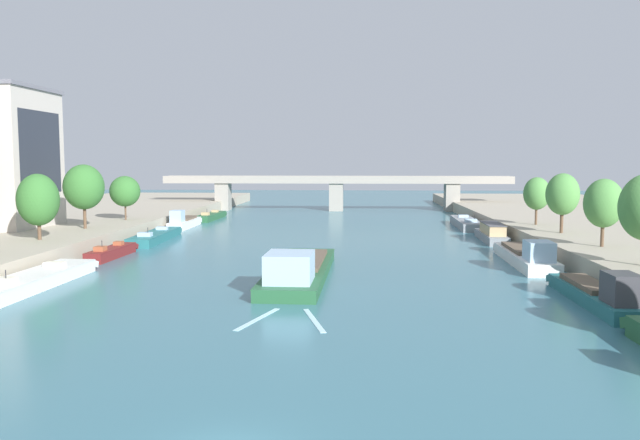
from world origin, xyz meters
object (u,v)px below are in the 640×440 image
Objects in this scene: moored_boat_right_gap_after at (526,256)px; moored_boat_left_upstream at (112,252)px; tree_right_third at (537,194)px; moored_boat_left_end at (211,216)px; moored_boat_right_lone at (598,293)px; moored_boat_right_end at (492,234)px; moored_boat_left_gap_after at (35,280)px; barge_midriver at (299,269)px; bridge_far at (336,188)px; moored_boat_right_downstream at (466,223)px; tree_left_midway at (125,191)px; tree_left_third at (84,187)px; moored_boat_left_near at (184,222)px; tree_right_past_mid at (563,194)px; tree_left_distant at (38,200)px; tree_right_nearest at (604,203)px; moored_boat_left_far at (156,236)px.

moored_boat_left_upstream is at bearing 177.14° from moored_boat_right_gap_after.
moored_boat_left_end is at bearing 151.67° from tree_right_third.
moored_boat_right_end is at bearing 89.75° from moored_boat_right_lone.
moored_boat_left_upstream is at bearing 89.70° from moored_boat_left_gap_after.
bridge_far is at bearing 89.59° from barge_midriver.
moored_boat_right_downstream is (42.41, 33.15, 0.06)m from moored_boat_left_upstream.
moored_boat_left_upstream is 1.65× the size of tree_left_midway.
tree_right_third is (48.63, 33.04, 5.39)m from moored_boat_left_gap_after.
moored_boat_left_end is at bearing 89.67° from moored_boat_left_upstream.
tree_left_midway is at bearing -106.56° from moored_boat_left_end.
moored_boat_left_gap_after is 2.10× the size of tree_left_third.
moored_boat_left_gap_after is 1.32× the size of moored_boat_left_near.
tree_right_past_mid reaches higher than moored_boat_right_end.
moored_boat_right_lone reaches higher than moored_boat_right_downstream.
tree_left_third is at bearing -171.92° from tree_right_third.
tree_left_distant is 22.32m from tree_left_midway.
moored_boat_right_lone is (42.63, -3.97, 0.28)m from moored_boat_left_gap_after.
tree_right_nearest is at bearing -89.36° from tree_right_past_mid.
tree_left_midway is (-48.85, -12.09, 5.30)m from moored_boat_right_downstream.
moored_boat_left_end is 0.80× the size of moored_boat_right_downstream.
tree_right_nearest is (48.70, -46.77, 5.55)m from moored_boat_left_end.
tree_left_distant is 1.12× the size of tree_right_third.
moored_boat_right_end is 53.00m from tree_left_distant.
tree_left_midway is at bearing 107.01° from moored_boat_left_upstream.
moored_boat_right_downstream is at bearing 5.22° from moored_boat_left_near.
moored_boat_left_near is at bearing 166.61° from tree_right_third.
tree_left_third reaches higher than tree_right_past_mid.
tree_right_past_mid is (55.92, 9.59, 0.25)m from tree_left_distant.
tree_left_third is (-7.20, -4.35, 6.42)m from moored_boat_left_far.
moored_boat_right_gap_after is (42.28, 13.39, 0.30)m from moored_boat_left_gap_after.
tree_left_distant is 1.01× the size of tree_right_past_mid.
moored_boat_right_lone is at bearing -75.79° from bridge_far.
moored_boat_right_downstream reaches higher than moored_boat_left_far.
moored_boat_left_gap_after is at bearing -154.02° from tree_right_past_mid.
bridge_far is (-27.51, 56.05, -1.70)m from tree_right_past_mid.
bridge_far is (21.40, 79.88, 4.08)m from moored_boat_left_gap_after.
barge_midriver reaches higher than moored_boat_left_end.
tree_left_distant is (-7.10, -1.25, 5.53)m from moored_boat_left_upstream.
tree_left_distant is 0.10× the size of bridge_far.
tree_right_third is (55.65, 18.80, -0.14)m from tree_left_distant.
moored_boat_left_near is at bearing 54.09° from tree_left_midway.
tree_left_distant is 10.93m from tree_left_third.
moored_boat_left_near is 45.18m from moored_boat_right_end.
barge_midriver reaches higher than moored_boat_left_near.
moored_boat_left_far is at bearing -47.33° from tree_left_midway.
moored_boat_right_lone is at bearing -24.58° from moored_boat_left_upstream.
tree_right_third reaches higher than moored_boat_left_end.
tree_left_third is (-7.38, -33.94, 6.43)m from moored_boat_left_end.
moored_boat_right_gap_after is 0.98× the size of moored_boat_right_downstream.
moored_boat_right_downstream is 50.60m from tree_left_midway.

